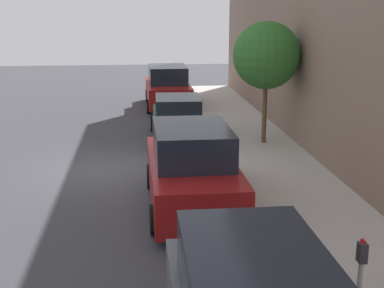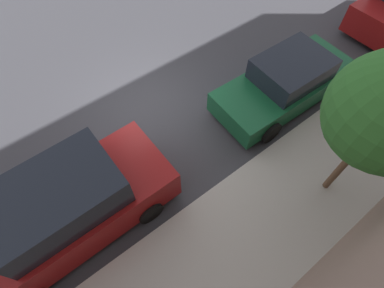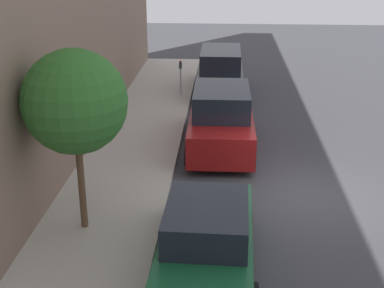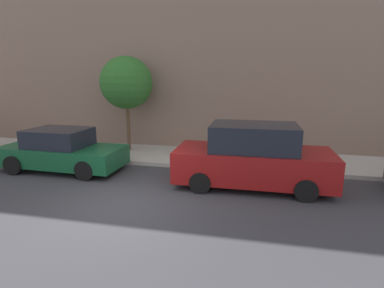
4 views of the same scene
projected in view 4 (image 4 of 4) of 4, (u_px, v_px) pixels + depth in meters
The scene contains 6 objects.
ground_plane at pixel (126, 205), 8.13m from camera, with size 60.00×60.00×0.00m, color #38383D.
sidewalk at pixel (174, 156), 12.79m from camera, with size 2.84×32.00×0.15m.
building_facade at pixel (187, 15), 13.74m from camera, with size 2.00×32.00×12.31m.
parked_suv_second at pixel (253, 157), 9.32m from camera, with size 2.08×4.82×1.98m.
parked_sedan_third at pixel (62, 151), 10.97m from camera, with size 1.93×4.55×1.54m.
street_tree at pixel (126, 83), 12.87m from camera, with size 2.25×2.25×4.09m.
Camera 4 is at (-7.00, -3.37, 3.42)m, focal length 28.00 mm.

